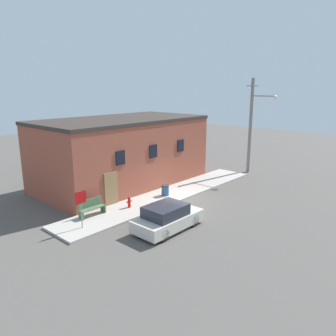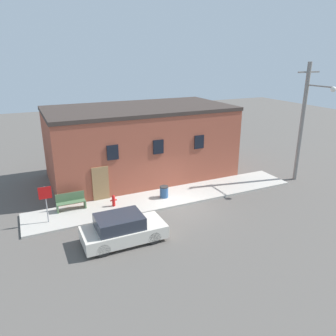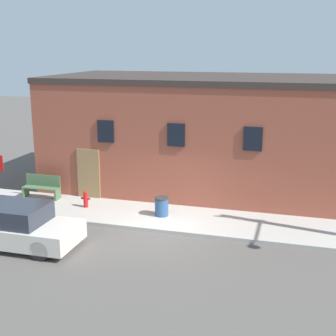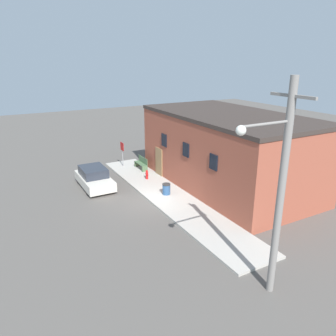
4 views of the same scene
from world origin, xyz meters
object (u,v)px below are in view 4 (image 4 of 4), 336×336
object	(u,v)px
stop_sign	(122,150)
bench	(142,163)
utility_pole	(279,187)
parked_car	(94,178)
trash_bin	(166,189)
fire_hydrant	(147,175)

from	to	relation	value
stop_sign	bench	xyz separation A→B (m)	(1.35, 1.06, -0.93)
utility_pole	parked_car	world-z (taller)	utility_pole
bench	parked_car	world-z (taller)	parked_car
bench	parked_car	bearing A→B (deg)	-68.84
bench	trash_bin	distance (m)	5.52
utility_pole	stop_sign	bearing A→B (deg)	177.92
stop_sign	utility_pole	xyz separation A→B (m)	(16.75, -0.61, 2.79)
stop_sign	trash_bin	distance (m)	6.91
fire_hydrant	parked_car	xyz separation A→B (m)	(-0.63, -3.73, 0.19)
bench	utility_pole	size ratio (longest dim) A/B	0.20
stop_sign	bench	world-z (taller)	stop_sign
stop_sign	parked_car	bearing A→B (deg)	-47.28
trash_bin	parked_car	world-z (taller)	parked_car
bench	trash_bin	size ratio (longest dim) A/B	2.22
bench	fire_hydrant	bearing A→B (deg)	-15.09
fire_hydrant	trash_bin	size ratio (longest dim) A/B	0.95
fire_hydrant	utility_pole	distance (m)	13.69
trash_bin	parked_car	distance (m)	5.25
stop_sign	parked_car	xyz separation A→B (m)	(3.03, -3.28, -0.86)
fire_hydrant	parked_car	bearing A→B (deg)	-99.53
stop_sign	parked_car	size ratio (longest dim) A/B	0.51
fire_hydrant	bench	xyz separation A→B (m)	(-2.31, 0.62, 0.12)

